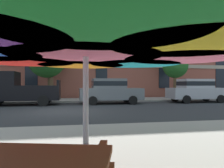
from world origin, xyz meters
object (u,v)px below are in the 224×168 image
at_px(street_tree_middle, 49,59).
at_px(street_tree_right, 176,65).
at_px(sedan_silver, 196,90).
at_px(pickup_black, 16,90).
at_px(patio_umbrella, 86,31).
at_px(sedan_gray, 110,90).

bearing_deg(street_tree_middle, street_tree_right, -1.67).
height_order(sedan_silver, street_tree_middle, street_tree_middle).
xyz_separation_m(pickup_black, patio_umbrella, (3.78, -12.70, 0.92)).
height_order(sedan_gray, street_tree_right, street_tree_right).
xyz_separation_m(pickup_black, street_tree_middle, (1.69, 3.39, 2.44)).
bearing_deg(street_tree_middle, sedan_silver, -16.76).
relative_size(pickup_black, sedan_gray, 1.16).
height_order(pickup_black, sedan_silver, pickup_black).
bearing_deg(patio_umbrella, sedan_silver, 54.13).
height_order(street_tree_middle, street_tree_right, street_tree_middle).
height_order(pickup_black, patio_umbrella, patio_umbrella).
xyz_separation_m(pickup_black, sedan_silver, (12.96, -0.00, -0.08)).
bearing_deg(sedan_silver, street_tree_right, 92.32).
bearing_deg(street_tree_right, sedan_silver, -87.68).
distance_m(pickup_black, sedan_silver, 12.96).
xyz_separation_m(pickup_black, sedan_gray, (6.26, -0.00, -0.08)).
xyz_separation_m(street_tree_middle, patio_umbrella, (2.09, -16.09, -1.52)).
bearing_deg(pickup_black, street_tree_right, 13.45).
relative_size(pickup_black, patio_umbrella, 1.48).
height_order(sedan_gray, street_tree_middle, street_tree_middle).
distance_m(street_tree_right, patio_umbrella, 18.23).
bearing_deg(sedan_silver, patio_umbrella, -125.87).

